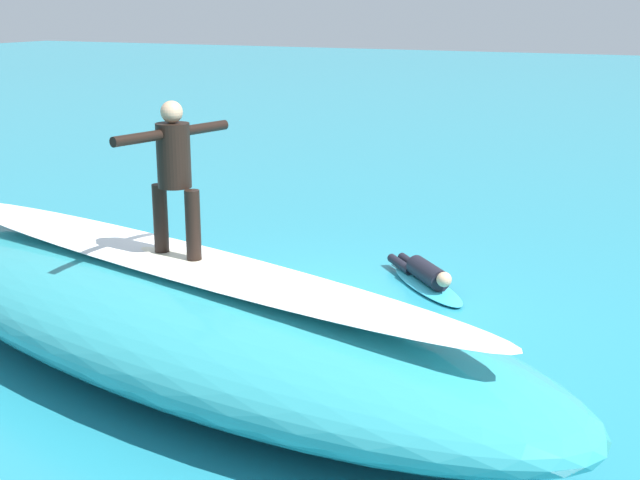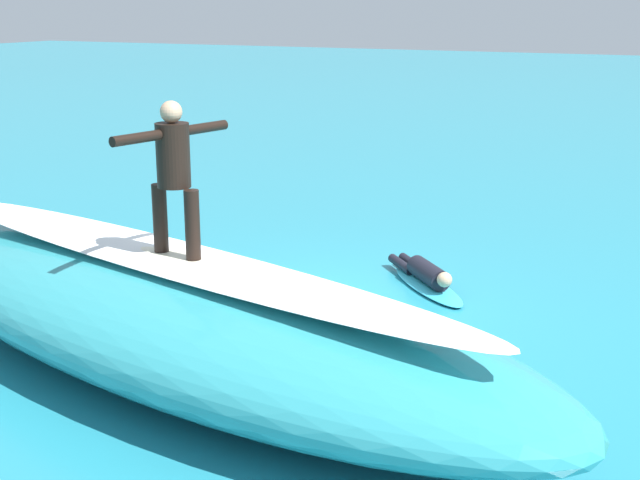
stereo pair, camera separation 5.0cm
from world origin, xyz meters
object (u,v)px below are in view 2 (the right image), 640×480
Objects in this scene: surfboard_riding at (178,259)px; surfboard_paddling at (428,286)px; surfer_riding at (174,167)px; surfer_paddling at (424,271)px.

surfboard_paddling is at bearing -99.88° from surfboard_riding.
surfer_riding is 0.84× the size of surfboard_paddling.
surfboard_riding is at bearing -65.92° from surfboard_paddling.
surfboard_riding is 4.29m from surfboard_paddling.
surfboard_paddling is 0.22m from surfer_paddling.
surfer_paddling is (0.09, -0.09, 0.17)m from surfboard_paddling.
surfboard_riding is 1.28× the size of surfer_riding.
surfboard_riding is 1.00m from surfer_riding.
surfboard_riding is 1.53× the size of surfer_paddling.
surfer_paddling reaches higher than surfboard_paddling.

